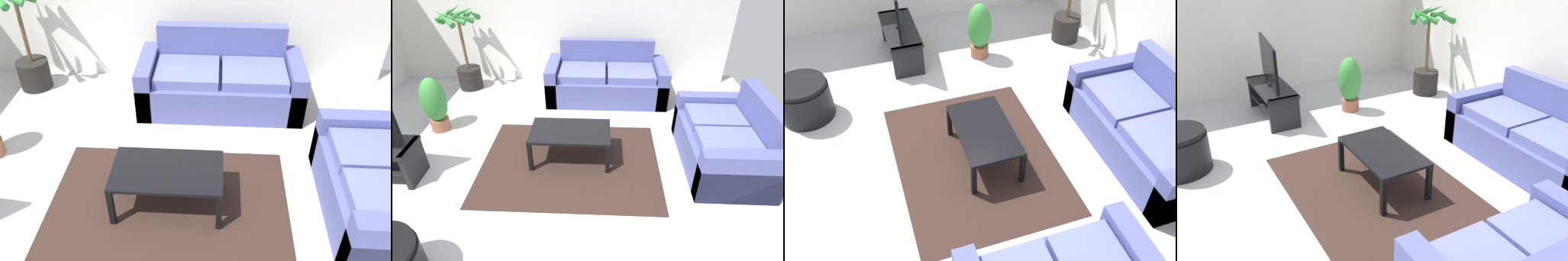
% 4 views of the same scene
% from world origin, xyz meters
% --- Properties ---
extents(ground_plane, '(6.60, 6.60, 0.00)m').
position_xyz_m(ground_plane, '(0.00, 0.00, 0.00)').
color(ground_plane, '#B2B2B7').
extents(wall_back, '(6.00, 0.06, 2.70)m').
position_xyz_m(wall_back, '(0.00, 3.00, 1.35)').
color(wall_back, silver).
rests_on(wall_back, ground).
extents(couch_main, '(1.93, 0.90, 0.90)m').
position_xyz_m(couch_main, '(0.84, 2.28, 0.30)').
color(couch_main, '#4C518C').
rests_on(couch_main, ground).
extents(couch_loveseat, '(0.90, 1.48, 0.90)m').
position_xyz_m(couch_loveseat, '(2.28, 0.58, 0.30)').
color(couch_loveseat, '#4C518C').
rests_on(couch_loveseat, ground).
extents(coffee_table, '(0.97, 0.57, 0.42)m').
position_xyz_m(coffee_table, '(0.40, 0.57, 0.37)').
color(coffee_table, black).
rests_on(coffee_table, ground).
extents(area_rug, '(2.20, 1.70, 0.01)m').
position_xyz_m(area_rug, '(0.40, 0.47, 0.00)').
color(area_rug, black).
rests_on(area_rug, ground).
extents(potted_palm, '(0.73, 0.73, 1.42)m').
position_xyz_m(potted_palm, '(-1.58, 2.55, 0.59)').
color(potted_palm, black).
rests_on(potted_palm, ground).
extents(potted_plant_small, '(0.34, 0.34, 0.81)m').
position_xyz_m(potted_plant_small, '(-1.55, 1.16, 0.42)').
color(potted_plant_small, brown).
rests_on(potted_plant_small, ground).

